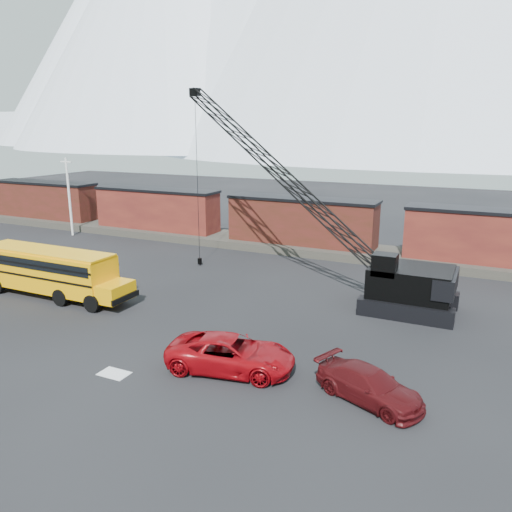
{
  "coord_description": "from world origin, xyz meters",
  "views": [
    {
      "loc": [
        15.34,
        -20.05,
        11.02
      ],
      "look_at": [
        2.1,
        7.89,
        3.0
      ],
      "focal_mm": 35.0,
      "sensor_mm": 36.0,
      "label": 1
    }
  ],
  "objects": [
    {
      "name": "crawler_crane",
      "position": [
        2.35,
        11.94,
        7.7
      ],
      "size": [
        20.42,
        6.03,
        14.05
      ],
      "color": "black",
      "rests_on": "ground"
    },
    {
      "name": "red_pickup",
      "position": [
        5.2,
        -1.35,
        0.83
      ],
      "size": [
        6.36,
        3.82,
        1.65
      ],
      "primitive_type": "imported",
      "rotation": [
        0.0,
        0.0,
        1.76
      ],
      "color": "#93070D",
      "rests_on": "ground"
    },
    {
      "name": "school_bus",
      "position": [
        -10.51,
        2.81,
        1.79
      ],
      "size": [
        11.65,
        2.65,
        3.19
      ],
      "color": "#E79804",
      "rests_on": "ground"
    },
    {
      "name": "maroon_suv",
      "position": [
        11.62,
        -1.28,
        0.69
      ],
      "size": [
        5.14,
        3.61,
        1.38
      ],
      "primitive_type": "imported",
      "rotation": [
        0.0,
        0.0,
        1.18
      ],
      "color": "#420B0E",
      "rests_on": "ground"
    },
    {
      "name": "boxcar_mid",
      "position": [
        0.0,
        22.0,
        2.76
      ],
      "size": [
        13.7,
        3.1,
        4.17
      ],
      "color": "#501A16",
      "rests_on": "gravel_berm"
    },
    {
      "name": "utility_pole",
      "position": [
        -24.0,
        18.0,
        4.15
      ],
      "size": [
        1.4,
        0.24,
        8.0
      ],
      "color": "silver",
      "rests_on": "ground"
    },
    {
      "name": "gravel_berm",
      "position": [
        0.0,
        22.0,
        0.35
      ],
      "size": [
        120.0,
        5.0,
        0.7
      ],
      "primitive_type": "cube",
      "color": "#413E36",
      "rests_on": "ground"
    },
    {
      "name": "snow_patch",
      "position": [
        0.5,
        -4.0,
        0.01
      ],
      "size": [
        1.4,
        0.9,
        0.02
      ],
      "primitive_type": "cube",
      "color": "silver",
      "rests_on": "ground"
    },
    {
      "name": "boxcar_west_near",
      "position": [
        -16.0,
        22.0,
        2.76
      ],
      "size": [
        13.7,
        3.1,
        4.17
      ],
      "color": "#481614",
      "rests_on": "gravel_berm"
    },
    {
      "name": "boxcar_east_near",
      "position": [
        16.0,
        22.0,
        2.76
      ],
      "size": [
        13.7,
        3.1,
        4.17
      ],
      "color": "#481614",
      "rests_on": "gravel_berm"
    },
    {
      "name": "boxcar_west_far",
      "position": [
        -32.0,
        22.0,
        2.76
      ],
      "size": [
        13.7,
        3.1,
        4.17
      ],
      "color": "#501A16",
      "rests_on": "gravel_berm"
    },
    {
      "name": "ground",
      "position": [
        0.0,
        0.0,
        0.0
      ],
      "size": [
        160.0,
        160.0,
        0.0
      ],
      "primitive_type": "plane",
      "color": "black",
      "rests_on": "ground"
    }
  ]
}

